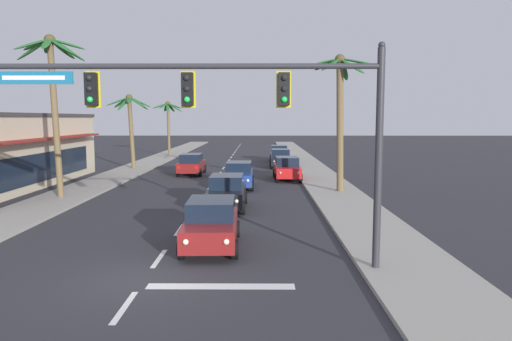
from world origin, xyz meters
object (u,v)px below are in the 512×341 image
object	(u,v)px
sedan_oncoming_far	(192,164)
palm_right_second	(340,101)
sedan_parked_nearest_kerb	(287,168)
sedan_lead_at_stop_bar	(211,223)
sedan_fifth_in_queue	(239,175)
traffic_signal_mast	(246,106)
sedan_third_in_queue	(227,192)
sedan_parked_mid_kerb	(280,158)
palm_left_third	(131,114)
palm_left_farthest	(168,114)
palm_left_second	(53,79)
sedan_parked_far_kerb	(279,153)

from	to	relation	value
sedan_oncoming_far	palm_right_second	bearing A→B (deg)	-42.85
sedan_parked_nearest_kerb	sedan_lead_at_stop_bar	bearing A→B (deg)	-101.46
sedan_lead_at_stop_bar	sedan_fifth_in_queue	size ratio (longest dim) A/B	1.01
traffic_signal_mast	sedan_third_in_queue	distance (m)	10.70
sedan_third_in_queue	sedan_fifth_in_queue	distance (m)	7.16
sedan_parked_nearest_kerb	sedan_parked_mid_kerb	xyz separation A→B (m)	(-0.09, 8.73, 0.00)
palm_left_third	palm_right_second	distance (m)	20.61
traffic_signal_mast	sedan_oncoming_far	size ratio (longest dim) A/B	2.49
sedan_lead_at_stop_bar	sedan_third_in_queue	bearing A→B (deg)	89.54
palm_left_farthest	palm_right_second	distance (m)	32.37
palm_right_second	sedan_parked_mid_kerb	bearing A→B (deg)	100.56
palm_right_second	palm_left_farthest	bearing A→B (deg)	118.75
sedan_parked_mid_kerb	palm_left_second	xyz separation A→B (m)	(-13.18, -17.32, 5.77)
sedan_parked_nearest_kerb	sedan_parked_far_kerb	distance (m)	14.77
sedan_parked_nearest_kerb	palm_left_farthest	size ratio (longest dim) A/B	0.69
traffic_signal_mast	palm_right_second	world-z (taller)	palm_right_second
traffic_signal_mast	sedan_fifth_in_queue	world-z (taller)	traffic_signal_mast
sedan_third_in_queue	palm_left_second	world-z (taller)	palm_left_second
traffic_signal_mast	sedan_parked_far_kerb	bearing A→B (deg)	86.06
sedan_oncoming_far	sedan_parked_mid_kerb	xyz separation A→B (m)	(7.37, 5.60, 0.00)
sedan_parked_far_kerb	palm_left_farthest	bearing A→B (deg)	150.49
sedan_third_in_queue	sedan_fifth_in_queue	bearing A→B (deg)	87.58
palm_left_second	palm_right_second	bearing A→B (deg)	8.12
sedan_fifth_in_queue	palm_left_third	world-z (taller)	palm_left_third
sedan_parked_nearest_kerb	palm_left_third	bearing A→B (deg)	152.88
sedan_lead_at_stop_bar	sedan_parked_far_kerb	distance (m)	33.37
sedan_lead_at_stop_bar	palm_left_farthest	size ratio (longest dim) A/B	0.69
sedan_lead_at_stop_bar	traffic_signal_mast	bearing A→B (deg)	-64.28
traffic_signal_mast	palm_right_second	bearing A→B (deg)	70.79
sedan_parked_far_kerb	palm_left_second	bearing A→B (deg)	-119.67
sedan_third_in_queue	sedan_oncoming_far	distance (m)	14.85
sedan_fifth_in_queue	sedan_parked_mid_kerb	size ratio (longest dim) A/B	1.00
traffic_signal_mast	palm_left_third	xyz separation A→B (m)	(-10.77, 27.84, 0.01)
sedan_parked_nearest_kerb	palm_right_second	bearing A→B (deg)	-66.76
traffic_signal_mast	sedan_third_in_queue	bearing A→B (deg)	97.15
sedan_fifth_in_queue	palm_left_farthest	bearing A→B (deg)	109.95
sedan_oncoming_far	sedan_parked_nearest_kerb	size ratio (longest dim) A/B	1.00
sedan_fifth_in_queue	sedan_oncoming_far	bearing A→B (deg)	119.59
sedan_fifth_in_queue	sedan_parked_nearest_kerb	xyz separation A→B (m)	(3.37, 4.08, 0.00)
sedan_lead_at_stop_bar	palm_left_second	world-z (taller)	palm_left_second
sedan_third_in_queue	sedan_fifth_in_queue	world-z (taller)	same
sedan_lead_at_stop_bar	sedan_parked_mid_kerb	distance (m)	27.36
sedan_parked_far_kerb	palm_left_farthest	world-z (taller)	palm_left_farthest
sedan_fifth_in_queue	palm_left_second	distance (m)	12.31
sedan_fifth_in_queue	palm_left_third	bearing A→B (deg)	132.22
palm_left_farthest	palm_right_second	xyz separation A→B (m)	(15.57, -28.37, 0.57)
sedan_lead_at_stop_bar	palm_left_second	distance (m)	14.85
sedan_oncoming_far	sedan_parked_mid_kerb	bearing A→B (deg)	37.26
palm_right_second	sedan_third_in_queue	bearing A→B (deg)	-142.30
sedan_lead_at_stop_bar	sedan_parked_nearest_kerb	bearing A→B (deg)	78.54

